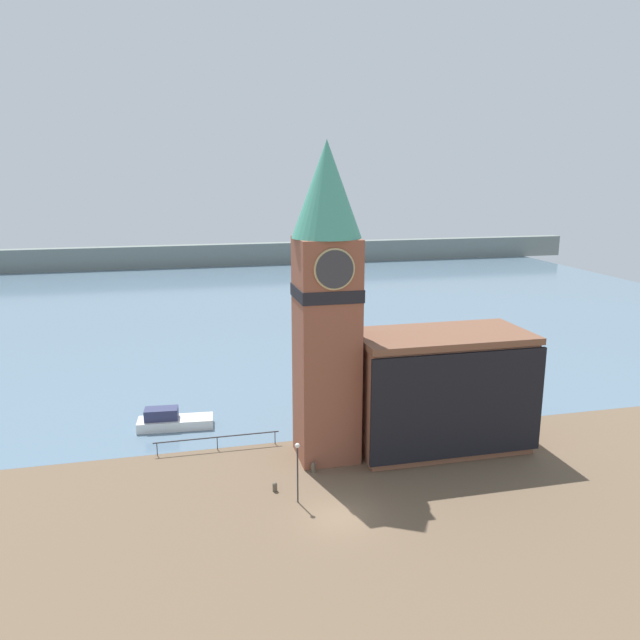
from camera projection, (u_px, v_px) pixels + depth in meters
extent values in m
plane|color=brown|center=(339.00, 517.00, 39.05)|extent=(160.00, 160.00, 0.00)
cube|color=slate|center=(229.00, 299.00, 107.05)|extent=(160.00, 120.00, 0.00)
cube|color=slate|center=(212.00, 255.00, 144.33)|extent=(180.00, 3.00, 5.00)
cube|color=#333338|center=(217.00, 437.00, 48.29)|extent=(9.68, 0.08, 0.08)
cylinder|color=#333338|center=(157.00, 449.00, 47.37)|extent=(0.07, 0.07, 1.05)
cylinder|color=#333338|center=(217.00, 443.00, 48.41)|extent=(0.07, 0.07, 1.05)
cylinder|color=#333338|center=(275.00, 438.00, 49.44)|extent=(0.07, 0.07, 1.05)
cube|color=brown|center=(326.00, 351.00, 45.71)|extent=(4.31, 4.31, 16.56)
cube|color=black|center=(326.00, 292.00, 44.71)|extent=(4.43, 4.43, 0.90)
cylinder|color=tan|center=(334.00, 269.00, 42.16)|extent=(2.88, 0.12, 2.88)
cylinder|color=#333338|center=(335.00, 269.00, 42.08)|extent=(2.61, 0.12, 2.61)
cylinder|color=tan|center=(356.00, 264.00, 44.76)|extent=(0.12, 2.88, 2.88)
cylinder|color=#333338|center=(357.00, 264.00, 44.78)|extent=(0.12, 2.61, 2.61)
cone|color=teal|center=(327.00, 189.00, 43.04)|extent=(4.96, 4.96, 6.71)
cube|color=#935B42|center=(440.00, 393.00, 48.38)|extent=(12.95, 6.32, 8.70)
cube|color=brown|center=(443.00, 336.00, 47.32)|extent=(13.35, 6.72, 0.50)
cube|color=black|center=(459.00, 406.00, 45.21)|extent=(13.45, 0.30, 8.00)
cube|color=silver|center=(176.00, 423.00, 52.67)|extent=(6.37, 2.57, 0.83)
cube|color=navy|center=(161.00, 414.00, 52.30)|extent=(2.85, 1.67, 0.95)
cylinder|color=brown|center=(313.00, 469.00, 44.76)|extent=(0.31, 0.31, 0.63)
sphere|color=brown|center=(313.00, 464.00, 44.68)|extent=(0.33, 0.33, 0.33)
cylinder|color=brown|center=(275.00, 488.00, 42.17)|extent=(0.31, 0.31, 0.48)
sphere|color=brown|center=(275.00, 485.00, 42.11)|extent=(0.33, 0.33, 0.33)
cylinder|color=#2D2D33|center=(298.00, 475.00, 40.34)|extent=(0.10, 0.10, 3.91)
sphere|color=silver|center=(297.00, 446.00, 39.87)|extent=(0.32, 0.32, 0.32)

